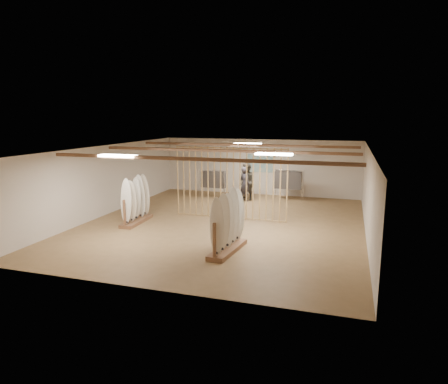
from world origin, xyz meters
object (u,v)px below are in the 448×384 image
(shopper_a, at_px, (245,182))
(shopper_b, at_px, (247,179))
(rack_right, at_px, (228,231))
(clothing_rack_a, at_px, (213,180))
(rack_left, at_px, (136,207))
(clothing_rack_b, at_px, (288,180))

(shopper_a, distance_m, shopper_b, 0.20)
(rack_right, height_order, clothing_rack_a, rack_right)
(rack_left, relative_size, shopper_a, 1.02)
(rack_right, distance_m, clothing_rack_b, 8.00)
(rack_right, relative_size, shopper_b, 0.99)
(shopper_b, bearing_deg, rack_right, -48.09)
(rack_left, distance_m, clothing_rack_b, 7.60)
(shopper_a, bearing_deg, rack_right, 134.88)
(rack_left, height_order, clothing_rack_a, rack_left)
(clothing_rack_b, xyz_separation_m, shopper_a, (-1.93, -0.79, -0.04))
(clothing_rack_a, xyz_separation_m, shopper_b, (1.72, -0.09, 0.11))
(rack_right, relative_size, clothing_rack_b, 1.35)
(rack_left, bearing_deg, rack_right, -29.27)
(rack_left, distance_m, shopper_b, 6.03)
(rack_right, bearing_deg, shopper_b, 105.86)
(clothing_rack_a, xyz_separation_m, clothing_rack_b, (3.58, 0.54, 0.06))
(rack_left, bearing_deg, shopper_b, 57.78)
(clothing_rack_a, height_order, shopper_b, shopper_b)
(rack_left, relative_size, clothing_rack_b, 1.27)
(rack_right, relative_size, clothing_rack_a, 1.44)
(rack_left, height_order, clothing_rack_b, rack_left)
(rack_right, xyz_separation_m, shopper_a, (-1.34, 7.18, 0.29))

